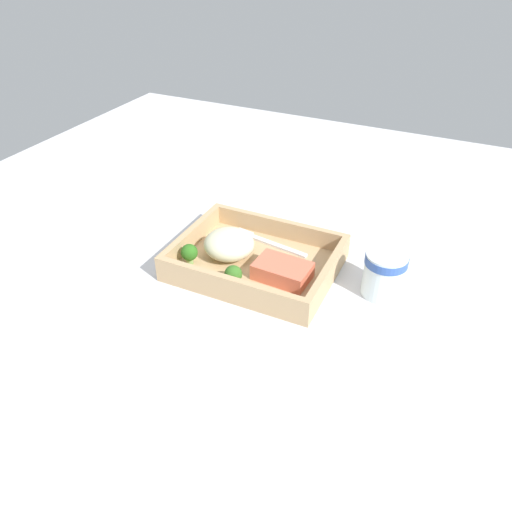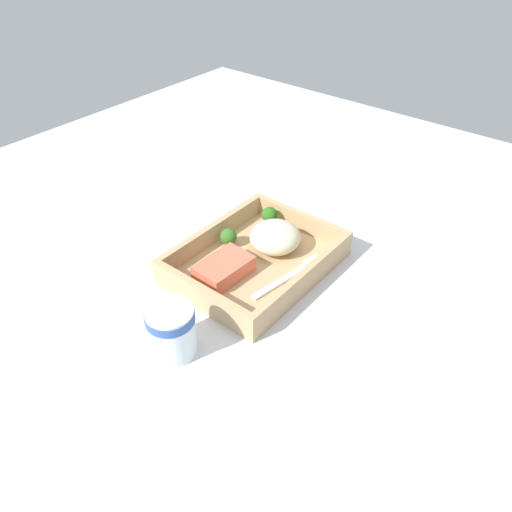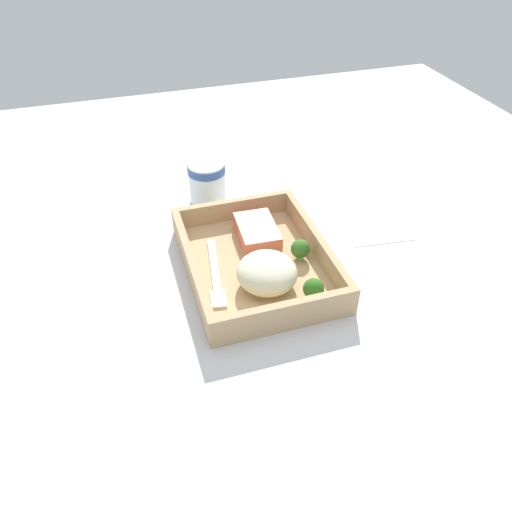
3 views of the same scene
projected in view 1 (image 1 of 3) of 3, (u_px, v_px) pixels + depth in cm
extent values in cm
cube|color=silver|center=(256.00, 273.00, 90.64)|extent=(160.00, 160.00, 2.00)
cube|color=tan|center=(256.00, 266.00, 89.73)|extent=(27.96, 21.51, 1.20)
cube|color=tan|center=(279.00, 228.00, 95.91)|extent=(27.96, 1.20, 3.63)
cube|color=tan|center=(229.00, 287.00, 80.81)|extent=(27.96, 1.20, 3.63)
cube|color=tan|center=(328.00, 274.00, 83.64)|extent=(1.20, 19.11, 3.63)
cube|color=tan|center=(191.00, 237.00, 93.08)|extent=(1.20, 19.11, 3.63)
cube|color=#E16A4E|center=(282.00, 271.00, 84.95)|extent=(9.69, 6.61, 2.88)
ellipsoid|color=beige|center=(228.00, 245.00, 89.59)|extent=(9.17, 9.00, 5.02)
cylinder|color=#8AA668|center=(233.00, 281.00, 84.15)|extent=(1.15, 1.15, 1.11)
sphere|color=#356A22|center=(233.00, 274.00, 83.36)|extent=(3.04, 3.04, 3.04)
cylinder|color=#7BA358|center=(190.00, 260.00, 88.75)|extent=(1.15, 1.15, 1.60)
sphere|color=#2C661C|center=(189.00, 252.00, 87.83)|extent=(3.03, 3.03, 3.03)
cube|color=silver|center=(278.00, 246.00, 93.58)|extent=(12.42, 2.98, 0.44)
cube|color=silver|center=(243.00, 233.00, 97.23)|extent=(3.70, 2.69, 0.44)
cylinder|color=white|center=(384.00, 274.00, 82.00)|extent=(6.76, 6.76, 7.91)
cylinder|color=#3356A8|center=(387.00, 260.00, 80.38)|extent=(6.96, 6.96, 1.42)
cube|color=white|center=(210.00, 362.00, 71.11)|extent=(9.28, 12.04, 0.24)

